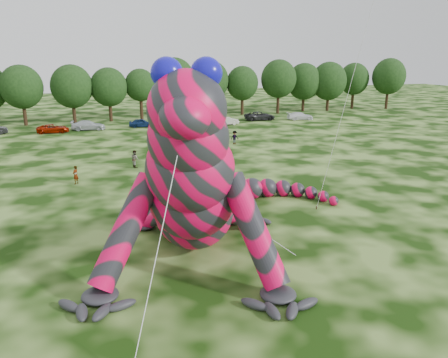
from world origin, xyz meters
TOP-DOWN VIEW (x-y plane):
  - ground at (0.00, 0.00)m, footprint 240.00×240.00m
  - inflatable_gecko at (-3.58, 4.48)m, footprint 24.25×26.46m
  - tree_6 at (-17.56, 56.68)m, footprint 6.52×5.86m
  - tree_7 at (-10.08, 56.80)m, footprint 6.68×6.01m
  - tree_8 at (-4.22, 56.99)m, footprint 6.14×5.53m
  - tree_9 at (1.06, 57.35)m, footprint 5.27×4.74m
  - tree_10 at (7.40, 58.58)m, footprint 7.09×6.38m
  - tree_11 at (13.79, 58.20)m, footprint 7.01×6.31m
  - tree_12 at (20.01, 57.74)m, footprint 5.99×5.39m
  - tree_13 at (27.13, 57.13)m, footprint 6.83×6.15m
  - tree_14 at (33.46, 58.72)m, footprint 6.82×6.14m
  - tree_15 at (38.47, 57.77)m, footprint 7.17×6.45m
  - tree_16 at (45.45, 59.37)m, footprint 6.26×5.63m
  - tree_17 at (51.95, 56.66)m, footprint 6.98×6.28m
  - car_2 at (-13.18, 47.87)m, footprint 4.56×2.19m
  - car_3 at (-8.23, 48.79)m, footprint 5.13×2.60m
  - car_4 at (-0.23, 48.93)m, footprint 4.08×2.19m
  - car_5 at (12.80, 46.60)m, footprint 4.57×2.24m
  - car_6 at (20.28, 49.89)m, footprint 5.34×2.53m
  - car_7 at (27.08, 48.04)m, footprint 4.77×2.49m
  - spectator_5 at (2.67, 19.10)m, footprint 1.05×1.74m
  - spectator_2 at (8.89, 31.55)m, footprint 1.22×0.87m
  - spectator_1 at (-4.67, 23.65)m, footprint 0.87×1.00m
  - spectator_0 at (-10.39, 19.47)m, footprint 0.67×0.71m

SIDE VIEW (x-z plane):
  - ground at x=0.00m, z-range 0.00..0.00m
  - car_2 at x=-13.18m, z-range 0.00..1.25m
  - car_4 at x=-0.23m, z-range 0.00..1.32m
  - car_7 at x=27.08m, z-range 0.00..1.32m
  - car_3 at x=-8.23m, z-range 0.00..1.43m
  - car_5 at x=12.80m, z-range 0.00..1.44m
  - car_6 at x=20.28m, z-range 0.00..1.47m
  - spectator_0 at x=-10.39m, z-range 0.00..1.63m
  - spectator_2 at x=8.89m, z-range 0.00..1.71m
  - spectator_1 at x=-4.67m, z-range 0.00..1.77m
  - spectator_5 at x=2.67m, z-range 0.00..1.79m
  - tree_9 at x=1.06m, z-range 0.00..8.68m
  - tree_8 at x=-4.22m, z-range 0.00..8.94m
  - tree_12 at x=20.01m, z-range 0.00..8.97m
  - tree_16 at x=45.45m, z-range 0.00..9.37m
  - tree_14 at x=33.46m, z-range 0.00..9.40m
  - tree_7 at x=-10.08m, z-range 0.00..9.48m
  - tree_6 at x=-17.56m, z-range 0.00..9.49m
  - tree_15 at x=38.47m, z-range 0.00..9.63m
  - tree_11 at x=13.79m, z-range 0.00..10.07m
  - tree_13 at x=27.13m, z-range 0.00..10.13m
  - tree_17 at x=51.95m, z-range 0.00..10.30m
  - tree_10 at x=7.40m, z-range 0.00..10.50m
  - inflatable_gecko at x=-3.58m, z-range 0.00..10.92m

